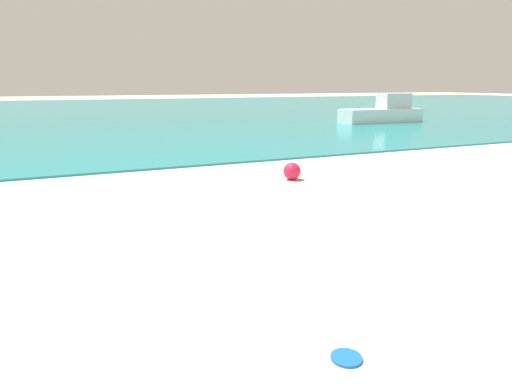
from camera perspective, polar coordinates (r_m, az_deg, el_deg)
The scene contains 4 objects.
water at distance 42.47m, azimuth -21.41°, elevation 9.55°, with size 160.00×60.00×0.06m, color teal.
frisbee at distance 4.24m, azimuth 11.40°, elevation -19.96°, with size 0.28×0.28×0.03m, color blue.
boat_near at distance 28.71m, azimuth 15.88°, elevation 9.72°, with size 5.14×1.88×1.72m.
beach_ball at distance 11.23m, azimuth 4.60°, elevation 2.65°, with size 0.43×0.43×0.43m, color #E51E4C.
Camera 1 is at (-2.39, 2.31, 2.34)m, focal length 31.48 mm.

